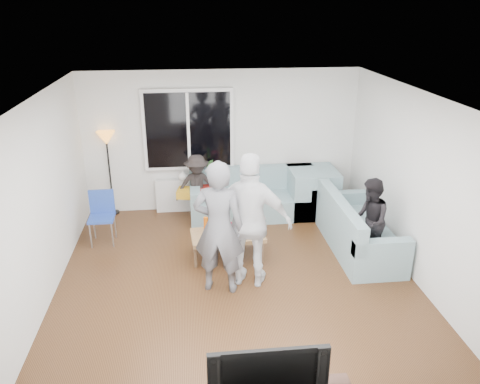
{
  "coord_description": "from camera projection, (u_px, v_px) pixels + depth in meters",
  "views": [
    {
      "loc": [
        -0.6,
        -5.69,
        3.68
      ],
      "look_at": [
        0.1,
        0.6,
        1.15
      ],
      "focal_mm": 35.67,
      "sensor_mm": 36.0,
      "label": 1
    }
  ],
  "objects": [
    {
      "name": "potted_plant",
      "position": [
        208.0,
        169.0,
        8.77
      ],
      "size": [
        0.25,
        0.21,
        0.39
      ],
      "primitive_type": "imported",
      "rotation": [
        0.0,
        0.0,
        0.21
      ],
      "color": "#2B5A24",
      "rests_on": "radiator"
    },
    {
      "name": "coffee_table",
      "position": [
        228.0,
        245.0,
        7.32
      ],
      "size": [
        1.14,
        0.67,
        0.4
      ],
      "primitive_type": "cube",
      "rotation": [
        0.0,
        0.0,
        0.07
      ],
      "color": "#9A724A",
      "rests_on": "floor"
    },
    {
      "name": "spectator_back",
      "position": [
        197.0,
        187.0,
        8.53
      ],
      "size": [
        0.81,
        0.51,
        1.2
      ],
      "primitive_type": "imported",
      "rotation": [
        0.0,
        0.0,
        0.08
      ],
      "color": "black",
      "rests_on": "floor"
    },
    {
      "name": "floor",
      "position": [
        238.0,
        285.0,
        6.69
      ],
      "size": [
        5.0,
        5.5,
        0.04
      ],
      "primitive_type": "cube",
      "color": "#56351C",
      "rests_on": "ground"
    },
    {
      "name": "bottle_a",
      "position": [
        206.0,
        224.0,
        7.31
      ],
      "size": [
        0.07,
        0.07,
        0.22
      ],
      "primitive_type": "cylinder",
      "color": "#D1590C",
      "rests_on": "coffee_table"
    },
    {
      "name": "sofa_corner",
      "position": [
        312.0,
        192.0,
        8.79
      ],
      "size": [
        0.85,
        0.85,
        0.85
      ],
      "primitive_type": "cube",
      "color": "gray",
      "rests_on": "floor"
    },
    {
      "name": "bottle_c",
      "position": [
        227.0,
        226.0,
        7.31
      ],
      "size": [
        0.07,
        0.07,
        0.17
      ],
      "primitive_type": "cylinder",
      "color": "black",
      "rests_on": "coffee_table"
    },
    {
      "name": "wall_back",
      "position": [
        222.0,
        141.0,
        8.76
      ],
      "size": [
        5.0,
        0.04,
        2.6
      ],
      "primitive_type": "cube",
      "color": "silver",
      "rests_on": "ground"
    },
    {
      "name": "cushion_yellow",
      "position": [
        188.0,
        193.0,
        8.5
      ],
      "size": [
        0.43,
        0.39,
        0.14
      ],
      "primitive_type": "cube",
      "rotation": [
        0.0,
        0.0,
        -0.2
      ],
      "color": "#C48C1C",
      "rests_on": "sofa_back_section"
    },
    {
      "name": "cushion_red",
      "position": [
        207.0,
        190.0,
        8.61
      ],
      "size": [
        0.39,
        0.34,
        0.13
      ],
      "primitive_type": "cube",
      "rotation": [
        0.0,
        0.0,
        0.11
      ],
      "color": "maroon",
      "rests_on": "sofa_back_section"
    },
    {
      "name": "wall_front",
      "position": [
        276.0,
        337.0,
        3.64
      ],
      "size": [
        5.0,
        0.04,
        2.6
      ],
      "primitive_type": "cube",
      "color": "silver",
      "rests_on": "ground"
    },
    {
      "name": "ceiling",
      "position": [
        237.0,
        97.0,
        5.71
      ],
      "size": [
        5.0,
        5.5,
        0.04
      ],
      "primitive_type": "cube",
      "color": "white",
      "rests_on": "ground"
    },
    {
      "name": "window_mullion",
      "position": [
        188.0,
        131.0,
        8.48
      ],
      "size": [
        0.05,
        0.03,
        1.35
      ],
      "primitive_type": "cube",
      "color": "white",
      "rests_on": "window_frame"
    },
    {
      "name": "window_glass",
      "position": [
        188.0,
        130.0,
        8.49
      ],
      "size": [
        1.5,
        0.02,
        1.35
      ],
      "primitive_type": "cube",
      "color": "black",
      "rests_on": "window_frame"
    },
    {
      "name": "player_right",
      "position": [
        251.0,
        221.0,
        6.38
      ],
      "size": [
        1.2,
        0.8,
        1.9
      ],
      "primitive_type": "imported",
      "rotation": [
        0.0,
        0.0,
        2.81
      ],
      "color": "silver",
      "rests_on": "floor"
    },
    {
      "name": "floor_lamp",
      "position": [
        110.0,
        174.0,
        8.64
      ],
      "size": [
        0.32,
        0.32,
        1.56
      ],
      "primitive_type": null,
      "color": "orange",
      "rests_on": "floor"
    },
    {
      "name": "player_left",
      "position": [
        219.0,
        228.0,
        6.25
      ],
      "size": [
        0.76,
        0.6,
        1.85
      ],
      "primitive_type": "imported",
      "rotation": [
        0.0,
        0.0,
        2.89
      ],
      "color": "#535359",
      "rests_on": "floor"
    },
    {
      "name": "sofa_right_section",
      "position": [
        360.0,
        225.0,
        7.48
      ],
      "size": [
        2.0,
        0.85,
        0.85
      ],
      "primitive_type": null,
      "rotation": [
        0.0,
        0.0,
        1.57
      ],
      "color": "gray",
      "rests_on": "floor"
    },
    {
      "name": "bottle_e",
      "position": [
        249.0,
        224.0,
        7.37
      ],
      "size": [
        0.07,
        0.07,
        0.18
      ],
      "primitive_type": "cylinder",
      "color": "black",
      "rests_on": "coffee_table"
    },
    {
      "name": "side_chair",
      "position": [
        102.0,
        219.0,
        7.68
      ],
      "size": [
        0.4,
        0.4,
        0.86
      ],
      "primitive_type": null,
      "rotation": [
        0.0,
        0.0,
        0.01
      ],
      "color": "#24429E",
      "rests_on": "floor"
    },
    {
      "name": "wall_left",
      "position": [
        37.0,
        207.0,
        5.94
      ],
      "size": [
        0.04,
        5.5,
        2.6
      ],
      "primitive_type": "cube",
      "color": "silver",
      "rests_on": "ground"
    },
    {
      "name": "pitcher",
      "position": [
        230.0,
        229.0,
        7.2
      ],
      "size": [
        0.17,
        0.17,
        0.17
      ],
      "primitive_type": "cylinder",
      "color": "maroon",
      "rests_on": "coffee_table"
    },
    {
      "name": "window_frame",
      "position": [
        188.0,
        130.0,
        8.53
      ],
      "size": [
        1.62,
        0.06,
        1.47
      ],
      "primitive_type": "cube",
      "color": "white",
      "rests_on": "wall_back"
    },
    {
      "name": "bottle_b",
      "position": [
        222.0,
        232.0,
        7.08
      ],
      "size": [
        0.08,
        0.08,
        0.21
      ],
      "primitive_type": "cylinder",
      "color": "#25961B",
      "rests_on": "coffee_table"
    },
    {
      "name": "vase",
      "position": [
        183.0,
        175.0,
        8.76
      ],
      "size": [
        0.23,
        0.23,
        0.19
      ],
      "primitive_type": "imported",
      "rotation": [
        0.0,
        0.0,
        -0.32
      ],
      "color": "white",
      "rests_on": "radiator"
    },
    {
      "name": "bottle_d",
      "position": [
        241.0,
        229.0,
        7.13
      ],
      "size": [
        0.07,
        0.07,
        0.24
      ],
      "primitive_type": "cylinder",
      "color": "orange",
      "rests_on": "coffee_table"
    },
    {
      "name": "wall_right",
      "position": [
        422.0,
        191.0,
        6.46
      ],
      "size": [
        0.04,
        5.5,
        2.6
      ],
      "primitive_type": "cube",
      "color": "silver",
      "rests_on": "ground"
    },
    {
      "name": "spectator_right",
      "position": [
        369.0,
        221.0,
        7.07
      ],
      "size": [
        0.63,
        0.74,
        1.31
      ],
      "primitive_type": "imported",
      "rotation": [
        0.0,
        0.0,
        -1.81
      ],
      "color": "black",
      "rests_on": "floor"
    },
    {
      "name": "television",
      "position": [
        266.0,
        370.0,
        4.1
      ],
      "size": [
        1.03,
        0.14,
        0.59
      ],
      "primitive_type": "imported",
      "color": "black",
      "rests_on": "tv_console"
    },
    {
      "name": "radiator",
      "position": [
        191.0,
        195.0,
        8.95
      ],
      "size": [
        1.3,
        0.12,
        0.62
      ],
      "primitive_type": "cube",
      "color": "silver",
      "rests_on": "floor"
    },
    {
      "name": "sofa_back_section",
      "position": [
        254.0,
        194.0,
        8.68
      ],
      "size": [
        2.3,
        0.85,
        0.85
      ],
      "primitive_type": null,
      "color": "gray",
      "rests_on": "floor"
    }
  ]
}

